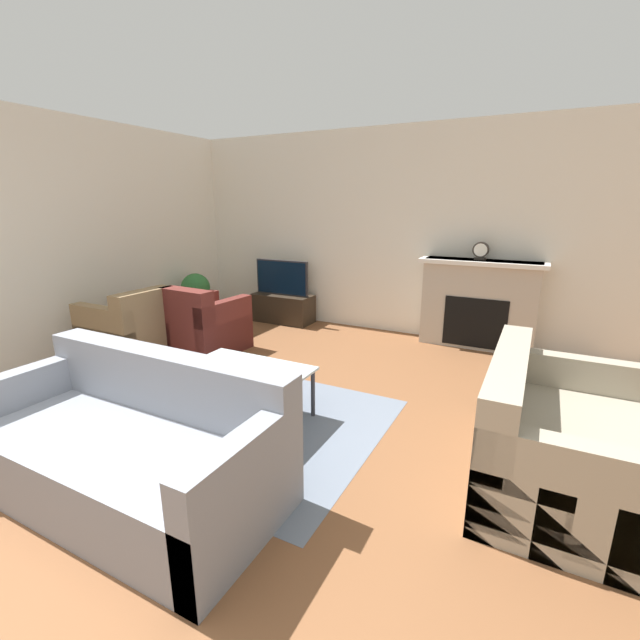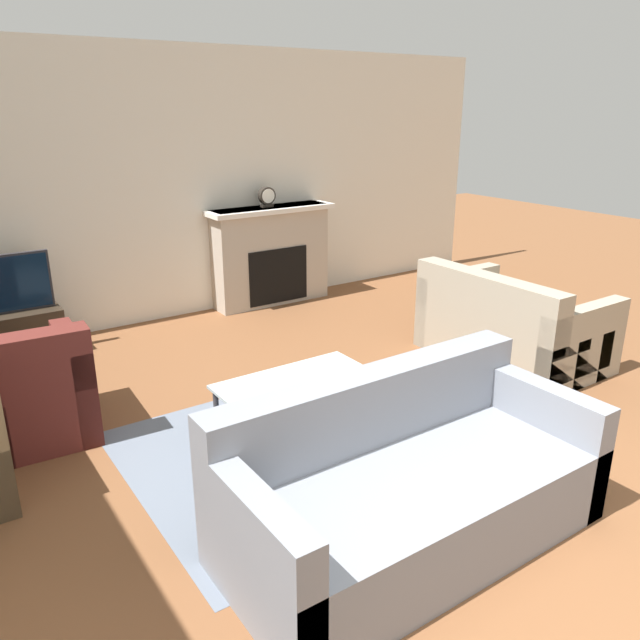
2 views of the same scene
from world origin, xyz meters
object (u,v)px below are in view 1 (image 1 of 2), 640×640
armchair_by_window (129,333)px  couch_loveseat (558,444)px  coffee_table (242,375)px  tv (282,278)px  potted_plant (196,291)px  couch_sectional (131,449)px  armchair_accent (206,328)px  mantel_clock (481,251)px

armchair_by_window → couch_loveseat: bearing=85.3°
coffee_table → tv: bearing=116.2°
armchair_by_window → potted_plant: bearing=-167.0°
couch_sectional → couch_loveseat: (2.33, 1.27, -0.00)m
armchair_by_window → coffee_table: 2.17m
couch_loveseat → armchair_accent: (-3.69, 0.92, 0.01)m
tv → couch_sectional: tv is taller
tv → couch_sectional: bearing=-71.1°
couch_sectional → mantel_clock: bearing=69.8°
couch_sectional → coffee_table: (0.06, 1.05, 0.11)m
armchair_by_window → potted_plant: (-0.33, 1.46, 0.19)m
mantel_clock → couch_loveseat: bearing=-71.3°
couch_sectional → mantel_clock: (1.44, 3.91, 0.91)m
couch_loveseat → mantel_clock: 2.93m
couch_sectional → potted_plant: couch_sectional is taller
couch_sectional → armchair_by_window: size_ratio=2.27×
tv → potted_plant: 1.28m
couch_loveseat → armchair_accent: same height
armchair_by_window → armchair_accent: 0.87m
couch_loveseat → coffee_table: (-2.27, -0.23, 0.11)m
armchair_by_window → armchair_accent: bearing=129.2°
mantel_clock → couch_sectional: bearing=-110.2°
tv → potted_plant: size_ratio=1.14×
armchair_accent → coffee_table: bearing=144.3°
potted_plant → armchair_by_window: bearing=-77.3°
couch_loveseat → coffee_table: size_ratio=1.43×
tv → coffee_table: size_ratio=0.83×
tv → potted_plant: (-1.07, -0.68, -0.19)m
armchair_by_window → armchair_accent: size_ratio=1.01×
tv → coffee_table: tv is taller
tv → couch_sectional: (1.29, -3.78, -0.39)m
couch_loveseat → armchair_by_window: size_ratio=1.70×
couch_loveseat → armchair_by_window: bearing=85.1°
coffee_table → couch_loveseat: bearing=5.7°
couch_sectional → couch_loveseat: size_ratio=1.34×
tv → armchair_accent: size_ratio=1.00×
armchair_accent → mantel_clock: mantel_clock is taller
couch_sectional → potted_plant: (-2.36, 3.11, 0.20)m
potted_plant → mantel_clock: 3.94m
armchair_accent → mantel_clock: size_ratio=4.02×
armchair_by_window → mantel_clock: mantel_clock is taller
tv → coffee_table: (1.35, -2.74, -0.28)m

